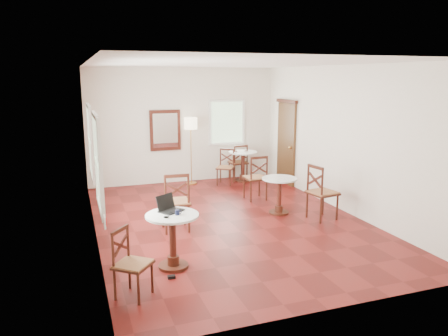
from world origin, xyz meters
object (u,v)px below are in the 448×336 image
chair_mid_a (256,178)px  chair_back_b (226,167)px  cafe_table_near (173,235)px  water_glass (178,209)px  power_adapter (171,277)px  chair_back_a (239,162)px  chair_near_a (176,202)px  navy_mug (178,212)px  cafe_table_back (243,163)px  floor_lamp (191,128)px  chair_near_b (131,263)px  mouse (166,217)px  chair_mid_b (321,192)px  laptop (169,207)px  cafe_table_mid (279,192)px

chair_mid_a → chair_back_b: bearing=-85.2°
cafe_table_near → water_glass: (0.10, 0.07, 0.36)m
power_adapter → chair_back_a: bearing=59.7°
chair_near_a → navy_mug: 1.64m
chair_back_a → cafe_table_back: bearing=100.4°
floor_lamp → chair_near_b: bearing=-112.6°
cafe_table_near → chair_back_a: chair_back_a is taller
chair_mid_a → chair_back_b: 1.60m
chair_back_a → chair_near_b: bearing=54.3°
chair_near_a → floor_lamp: floor_lamp is taller
floor_lamp → mouse: (-1.71, -4.98, -0.64)m
chair_near_a → chair_near_b: bearing=67.2°
cafe_table_near → chair_back_a: 5.67m
cafe_table_near → chair_mid_b: bearing=20.4°
chair_back_a → chair_back_b: (-0.50, -0.35, -0.03)m
chair_near_a → laptop: (-0.41, -1.35, 0.33)m
floor_lamp → power_adapter: bearing=-108.2°
chair_mid_b → power_adapter: chair_mid_b is taller
chair_mid_b → chair_back_a: 3.66m
floor_lamp → water_glass: floor_lamp is taller
cafe_table_mid → floor_lamp: bearing=108.8°
chair_mid_a → chair_mid_b: bearing=109.9°
mouse → cafe_table_mid: bearing=33.9°
cafe_table_near → laptop: (-0.01, 0.18, 0.37)m
chair_near_b → chair_back_b: 6.04m
laptop → mouse: laptop is taller
chair_near_b → floor_lamp: floor_lamp is taller
cafe_table_mid → laptop: 3.13m
cafe_table_mid → chair_mid_b: size_ratio=0.69×
mouse → water_glass: 0.30m
chair_near_a → power_adapter: 2.02m
floor_lamp → cafe_table_near: bearing=-108.3°
cafe_table_near → navy_mug: (0.07, -0.05, 0.35)m
power_adapter → chair_near_a: bearing=74.7°
cafe_table_back → chair_mid_a: 1.78m
cafe_table_mid → chair_back_b: 2.71m
chair_back_a → chair_mid_a: bearing=77.8°
chair_mid_a → navy_mug: bearing=48.5°
cafe_table_mid → chair_mid_b: chair_mid_b is taller
chair_near_a → chair_mid_a: (2.19, 1.39, -0.03)m
laptop → chair_near_a: bearing=40.6°
chair_near_b → chair_mid_a: chair_mid_a is taller
cafe_table_near → navy_mug: navy_mug is taller
mouse → power_adapter: bearing=-90.2°
laptop → chair_mid_a: bearing=14.0°
navy_mug → cafe_table_mid: bearing=35.9°
chair_back_b → water_glass: (-2.33, -4.43, 0.41)m
floor_lamp → navy_mug: size_ratio=17.86×
power_adapter → mouse: bearing=91.1°
floor_lamp → mouse: floor_lamp is taller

